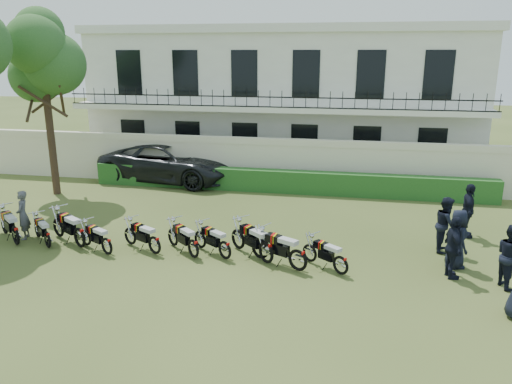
# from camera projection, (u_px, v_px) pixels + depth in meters

# --- Properties ---
(ground) EXTENTS (100.00, 100.00, 0.00)m
(ground) POSITION_uv_depth(u_px,v_px,m) (224.00, 251.00, 15.88)
(ground) COLOR #38481C
(ground) RESTS_ON ground
(perimeter_wall) EXTENTS (30.00, 0.35, 2.30)m
(perimeter_wall) POSITION_uv_depth(u_px,v_px,m) (267.00, 162.00, 23.12)
(perimeter_wall) COLOR beige
(perimeter_wall) RESTS_ON ground
(hedge) EXTENTS (18.00, 0.60, 1.00)m
(hedge) POSITION_uv_depth(u_px,v_px,m) (286.00, 182.00, 22.35)
(hedge) COLOR #1B4B1A
(hedge) RESTS_ON ground
(building) EXTENTS (20.40, 9.60, 7.40)m
(building) POSITION_uv_depth(u_px,v_px,m) (286.00, 96.00, 28.06)
(building) COLOR white
(building) RESTS_ON ground
(tree_west_near) EXTENTS (3.40, 3.20, 7.90)m
(tree_west_near) POSITION_uv_depth(u_px,v_px,m) (43.00, 57.00, 20.67)
(tree_west_near) COLOR #473323
(tree_west_near) RESTS_ON ground
(motorcycle_0) EXTENTS (1.63, 1.35, 1.10)m
(motorcycle_0) POSITION_uv_depth(u_px,v_px,m) (15.00, 231.00, 16.16)
(motorcycle_0) COLOR black
(motorcycle_0) RESTS_ON ground
(motorcycle_1) EXTENTS (1.35, 1.20, 0.94)m
(motorcycle_1) POSITION_uv_depth(u_px,v_px,m) (47.00, 235.00, 15.96)
(motorcycle_1) COLOR black
(motorcycle_1) RESTS_ON ground
(motorcycle_2) EXTENTS (1.83, 1.18, 1.14)m
(motorcycle_2) POSITION_uv_depth(u_px,v_px,m) (79.00, 233.00, 15.95)
(motorcycle_2) COLOR black
(motorcycle_2) RESTS_ON ground
(motorcycle_3) EXTENTS (1.56, 0.92, 0.94)m
(motorcycle_3) POSITION_uv_depth(u_px,v_px,m) (107.00, 242.00, 15.40)
(motorcycle_3) COLOR black
(motorcycle_3) RESTS_ON ground
(motorcycle_4) EXTENTS (1.63, 0.96, 0.99)m
(motorcycle_4) POSITION_uv_depth(u_px,v_px,m) (154.00, 241.00, 15.45)
(motorcycle_4) COLOR black
(motorcycle_4) RESTS_ON ground
(motorcycle_5) EXTENTS (1.46, 1.28, 1.01)m
(motorcycle_5) POSITION_uv_depth(u_px,v_px,m) (193.00, 244.00, 15.15)
(motorcycle_5) COLOR black
(motorcycle_5) RESTS_ON ground
(motorcycle_6) EXTENTS (1.51, 1.12, 0.98)m
(motorcycle_6) POSITION_uv_depth(u_px,v_px,m) (225.00, 246.00, 15.07)
(motorcycle_6) COLOR black
(motorcycle_6) RESTS_ON ground
(motorcycle_7) EXTENTS (1.63, 1.43, 1.13)m
(motorcycle_7) POSITION_uv_depth(u_px,v_px,m) (266.00, 247.00, 14.76)
(motorcycle_7) COLOR black
(motorcycle_7) RESTS_ON ground
(motorcycle_8) EXTENTS (1.84, 1.07, 1.11)m
(motorcycle_8) POSITION_uv_depth(u_px,v_px,m) (298.00, 255.00, 14.23)
(motorcycle_8) COLOR black
(motorcycle_8) RESTS_ON ground
(motorcycle_9) EXTENTS (1.42, 1.13, 0.95)m
(motorcycle_9) POSITION_uv_depth(u_px,v_px,m) (341.00, 261.00, 14.02)
(motorcycle_9) COLOR black
(motorcycle_9) RESTS_ON ground
(suv) EXTENTS (7.03, 3.93, 1.86)m
(suv) POSITION_uv_depth(u_px,v_px,m) (170.00, 162.00, 24.23)
(suv) COLOR black
(suv) RESTS_ON ground
(inspector) EXTENTS (0.59, 0.71, 1.66)m
(inspector) POSITION_uv_depth(u_px,v_px,m) (23.00, 215.00, 16.72)
(inspector) COLOR #57575C
(inspector) RESTS_ON ground
(officer_1) EXTENTS (0.84, 0.98, 1.76)m
(officer_1) POSITION_uv_depth(u_px,v_px,m) (511.00, 256.00, 13.23)
(officer_1) COLOR black
(officer_1) RESTS_ON ground
(officer_2) EXTENTS (0.61, 1.11, 1.79)m
(officer_2) POSITION_uv_depth(u_px,v_px,m) (453.00, 248.00, 13.74)
(officer_2) COLOR black
(officer_2) RESTS_ON ground
(officer_3) EXTENTS (0.75, 0.97, 1.75)m
(officer_3) POSITION_uv_depth(u_px,v_px,m) (457.00, 239.00, 14.46)
(officer_3) COLOR black
(officer_3) RESTS_ON ground
(officer_4) EXTENTS (0.75, 0.92, 1.77)m
(officer_4) POSITION_uv_depth(u_px,v_px,m) (446.00, 224.00, 15.63)
(officer_4) COLOR black
(officer_4) RESTS_ON ground
(officer_5) EXTENTS (0.55, 1.13, 1.86)m
(officer_5) POSITION_uv_depth(u_px,v_px,m) (468.00, 211.00, 16.84)
(officer_5) COLOR black
(officer_5) RESTS_ON ground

